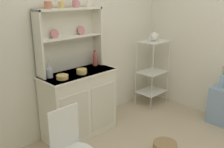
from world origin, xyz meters
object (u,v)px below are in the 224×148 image
Objects in this scene: hutch_cabinet at (79,103)px; utensil_jar at (49,73)px; bowl_mixing_large at (62,77)px; flower_vase at (222,80)px; cup_terracotta_0 at (48,5)px; floor_basket at (165,148)px; wire_chair at (70,145)px; jam_bottle at (95,59)px; porcelain_teapot at (154,37)px; hutch_shelf_unit at (68,35)px; bakers_rack at (152,68)px.

utensil_jar is (-0.36, 0.08, 0.47)m from hutch_cabinet.
bowl_mixing_large is 2.20m from flower_vase.
floor_basket is at bearing -58.79° from cup_terracotta_0.
bowl_mixing_large is at bearing 71.68° from wire_chair.
bowl_mixing_large is (0.44, 0.73, 0.36)m from wire_chair.
porcelain_teapot is (1.08, -0.17, 0.21)m from jam_bottle.
utensil_jar is at bearing 124.78° from floor_basket.
utensil_jar reaches higher than floor_basket.
floor_basket is (0.43, -1.05, -0.37)m from hutch_cabinet.
floor_basket is 2.97× the size of cup_terracotta_0.
cup_terracotta_0 is at bearing 77.41° from wire_chair.
floor_basket is at bearing -54.02° from bowl_mixing_large.
hutch_shelf_unit reaches higher than floor_basket.
utensil_jar is at bearing 174.79° from bakers_rack.
jam_bottle reaches higher than wire_chair.
cup_terracotta_0 reaches higher than flower_vase.
hutch_shelf_unit reaches higher than hutch_cabinet.
bowl_mixing_large is (0.00, -0.20, -0.79)m from cup_terracotta_0.
jam_bottle is at bearing 14.01° from bowl_mixing_large.
wire_chair is 2.37m from flower_vase.
hutch_shelf_unit is 2.84× the size of flower_vase.
wire_chair is 1.46m from jam_bottle.
flower_vase is at bearing -39.24° from hutch_shelf_unit.
utensil_jar is (-0.78, 1.13, 0.84)m from floor_basket.
bakers_rack is at bearing -3.40° from hutch_cabinet.
utensil_jar reaches higher than wire_chair.
porcelain_teapot is at bearing 99.29° from flower_vase.
bowl_mixing_large reaches higher than floor_basket.
hutch_cabinet is 0.60m from utensil_jar.
cup_terracotta_0 is (-1.73, 0.21, 1.03)m from bakers_rack.
cup_terracotta_0 is 0.76m from utensil_jar.
cup_terracotta_0 reaches higher than hutch_cabinet.
cup_terracotta_0 is at bearing 173.13° from bakers_rack.
hutch_cabinet is at bearing 112.14° from floor_basket.
wire_chair is at bearing -126.82° from hutch_shelf_unit.
cup_terracotta_0 is at bearing 90.35° from bowl_mixing_large.
cup_terracotta_0 is at bearing 121.21° from floor_basket.
hutch_cabinet is 7.02× the size of bowl_mixing_large.
hutch_shelf_unit is 3.97× the size of porcelain_teapot.
floor_basket is at bearing -55.22° from utensil_jar.
flower_vase is at bearing -80.78° from bakers_rack.
floor_basket is 2.11m from cup_terracotta_0.
wire_chair is 0.92m from bowl_mixing_large.
bakers_rack is at bearing -5.21° from utensil_jar.
wire_chair is 2.68× the size of flower_vase.
hutch_cabinet is 1.46m from bakers_rack.
hutch_cabinet is at bearing -166.42° from jam_bottle.
bowl_mixing_large reaches higher than flower_vase.
wire_chair is 3.41× the size of utensil_jar.
bowl_mixing_large reaches higher than hutch_cabinet.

